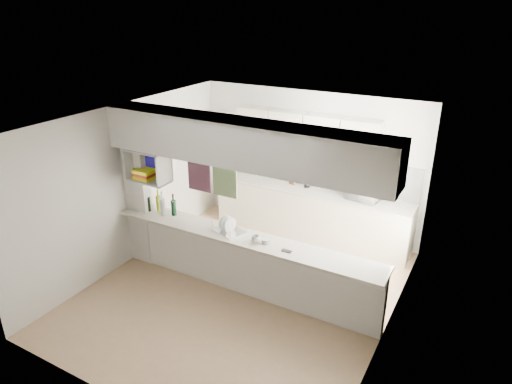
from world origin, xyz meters
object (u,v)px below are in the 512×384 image
Objects in this scene: bowl at (365,181)px; dish_rack at (229,226)px; microwave at (364,191)px; wine_bottles at (161,205)px.

dish_rack is at bearing -122.50° from bowl.
microwave is 3.35m from wine_bottles.
microwave reaches higher than dish_rack.
wine_bottles is at bearing 45.64° from microwave.
microwave is 1.02× the size of wine_bottles.
dish_rack is 1.28m from wine_bottles.
wine_bottles is (-2.62, -2.10, -0.19)m from bowl.
microwave is at bearing -76.61° from bowl.
wine_bottles is at bearing -162.18° from dish_rack.
bowl is at bearing 38.71° from wine_bottles.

